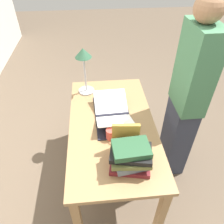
# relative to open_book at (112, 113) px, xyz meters

# --- Properties ---
(ground_plane) EXTENTS (12.00, 12.00, 0.00)m
(ground_plane) POSITION_rel_open_book_xyz_m (-0.10, 0.01, -0.76)
(ground_plane) COLOR brown
(reading_desk) EXTENTS (1.37, 0.73, 0.73)m
(reading_desk) POSITION_rel_open_book_xyz_m (-0.10, 0.01, -0.13)
(reading_desk) COLOR #937047
(reading_desk) RESTS_ON ground_plane
(open_book) EXTENTS (0.58, 0.33, 0.12)m
(open_book) POSITION_rel_open_book_xyz_m (0.00, 0.00, 0.00)
(open_book) COLOR black
(open_book) RESTS_ON reading_desk
(book_stack_tall) EXTENTS (0.25, 0.31, 0.21)m
(book_stack_tall) POSITION_rel_open_book_xyz_m (-0.54, -0.07, 0.07)
(book_stack_tall) COLOR maroon
(book_stack_tall) RESTS_ON reading_desk
(book_standing_upright) EXTENTS (0.05, 0.20, 0.25)m
(book_standing_upright) POSITION_rel_open_book_xyz_m (-0.39, -0.06, 0.09)
(book_standing_upright) COLOR #BC8933
(book_standing_upright) RESTS_ON reading_desk
(reading_lamp) EXTENTS (0.16, 0.16, 0.47)m
(reading_lamp) POSITION_rel_open_book_xyz_m (0.40, 0.23, 0.32)
(reading_lamp) COLOR #ADADB2
(reading_lamp) RESTS_ON reading_desk
(coffee_mug) EXTENTS (0.11, 0.08, 0.09)m
(coffee_mug) POSITION_rel_open_book_xyz_m (-0.27, 0.04, 0.01)
(coffee_mug) COLOR #B74238
(coffee_mug) RESTS_ON reading_desk
(person_reader) EXTENTS (0.36, 0.22, 1.73)m
(person_reader) POSITION_rel_open_book_xyz_m (-0.03, -0.64, 0.10)
(person_reader) COLOR #2D3342
(person_reader) RESTS_ON ground_plane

